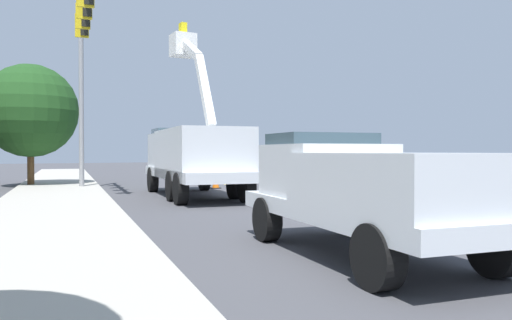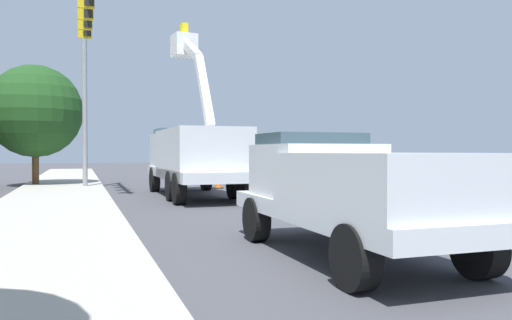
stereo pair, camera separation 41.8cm
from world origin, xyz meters
name	(u,v)px [view 2 (the right image)]	position (x,y,z in m)	size (l,w,h in m)	color
ground	(267,193)	(0.00, 0.00, 0.00)	(120.00, 120.00, 0.00)	#47474C
sidewalk_far_side	(57,197)	(1.03, 8.03, 0.06)	(60.00, 3.60, 0.12)	#B2ADA3
lane_centre_stripe	(267,193)	(0.00, 0.00, 0.00)	(50.00, 0.16, 0.01)	yellow
utility_bucket_truck	(194,154)	(-0.05, 3.22, 1.61)	(8.45, 3.52, 6.94)	silver
service_pickup_truck	(349,189)	(-11.90, 4.74, 1.12)	(5.82, 2.80, 2.06)	silver
passing_minivan	(270,164)	(7.30, -4.02, 0.97)	(5.00, 2.50, 1.69)	black
traffic_cone_mid_front	(218,180)	(3.31, 0.85, 0.38)	(0.40, 0.40, 0.78)	black
traffic_signal_mast	(85,46)	(3.54, 6.68, 6.09)	(7.34, 1.22, 8.35)	gray
street_tree_right	(35,111)	(8.46, 8.37, 3.68)	(4.51, 4.51, 5.94)	brown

